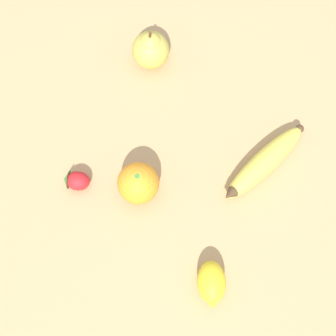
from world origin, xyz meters
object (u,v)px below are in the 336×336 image
(pear, at_px, (151,49))
(strawberry, at_px, (76,181))
(orange, at_px, (138,183))
(lemon, at_px, (212,282))
(banana, at_px, (264,162))

(pear, height_order, strawberry, pear)
(orange, xyz_separation_m, strawberry, (-0.02, 0.11, -0.02))
(strawberry, xyz_separation_m, lemon, (-0.12, -0.27, 0.01))
(pear, bearing_deg, strawberry, 167.65)
(pear, relative_size, strawberry, 1.80)
(banana, relative_size, lemon, 2.39)
(strawberry, height_order, lemon, lemon)
(pear, bearing_deg, banana, -123.36)
(orange, relative_size, strawberry, 1.45)
(banana, distance_m, strawberry, 0.34)
(banana, xyz_separation_m, lemon, (-0.23, 0.05, 0.00))
(pear, bearing_deg, orange, -169.49)
(banana, distance_m, lemon, 0.24)
(orange, xyz_separation_m, lemon, (-0.13, -0.16, -0.01))
(orange, bearing_deg, lemon, -129.36)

